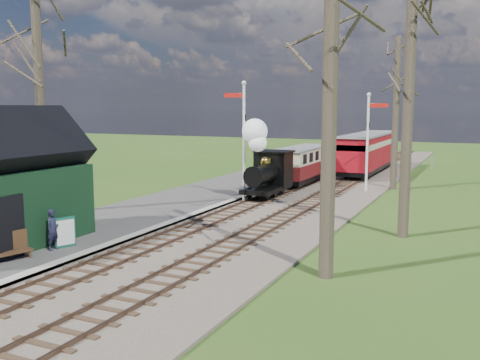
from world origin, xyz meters
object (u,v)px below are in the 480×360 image
(red_carriage_b, at_px, (376,149))
(semaphore_far, at_px, (369,135))
(bench, at_px, (5,248))
(person, at_px, (53,230))
(coach, at_px, (303,163))
(red_carriage_a, at_px, (360,155))
(sign_board, at_px, (65,232))
(semaphore_near, at_px, (243,133))
(locomotive, at_px, (266,164))

(red_carriage_b, bearing_deg, semaphore_far, -81.34)
(bench, distance_m, person, 1.66)
(semaphore_far, xyz_separation_m, red_carriage_b, (-1.77, 11.64, -1.71))
(coach, height_order, red_carriage_a, red_carriage_a)
(red_carriage_a, bearing_deg, sign_board, -101.66)
(semaphore_near, xyz_separation_m, person, (-1.58, -11.61, -2.74))
(semaphore_far, xyz_separation_m, locomotive, (-4.39, -4.67, -1.42))
(semaphore_far, height_order, red_carriage_a, semaphore_far)
(semaphore_far, bearing_deg, person, -110.88)
(sign_board, bearing_deg, semaphore_far, 69.04)
(red_carriage_b, bearing_deg, semaphore_near, -100.81)
(red_carriage_b, relative_size, person, 4.14)
(semaphore_near, height_order, person, semaphore_near)
(semaphore_far, relative_size, sign_board, 5.48)
(locomotive, height_order, coach, locomotive)
(coach, bearing_deg, bench, -97.66)
(red_carriage_a, xyz_separation_m, sign_board, (-4.81, -23.34, -0.92))
(locomotive, relative_size, red_carriage_b, 0.73)
(person, bearing_deg, red_carriage_a, -13.30)
(locomotive, xyz_separation_m, sign_board, (-2.20, -12.52, -1.20))
(semaphore_far, bearing_deg, semaphore_near, -130.60)
(semaphore_near, distance_m, bench, 13.68)
(red_carriage_b, bearing_deg, person, -99.59)
(locomotive, distance_m, coach, 6.08)
(semaphore_near, bearing_deg, coach, 84.05)
(coach, xyz_separation_m, red_carriage_b, (2.60, 10.26, 0.23))
(semaphore_near, bearing_deg, person, -97.72)
(semaphore_far, height_order, locomotive, semaphore_far)
(red_carriage_a, relative_size, bench, 3.57)
(locomotive, height_order, person, locomotive)
(semaphore_far, height_order, person, semaphore_far)
(semaphore_far, xyz_separation_m, person, (-6.72, -17.61, -2.47))
(coach, relative_size, person, 4.83)
(semaphore_far, height_order, red_carriage_b, semaphore_far)
(locomotive, relative_size, bench, 2.61)
(locomotive, height_order, sign_board, locomotive)
(semaphore_far, distance_m, locomotive, 6.57)
(semaphore_far, xyz_separation_m, bench, (-7.14, -19.20, -2.74))
(coach, xyz_separation_m, person, (-2.34, -19.00, -0.53))
(semaphore_near, height_order, sign_board, semaphore_near)
(bench, height_order, person, person)
(locomotive, distance_m, bench, 14.84)
(person, bearing_deg, red_carriage_b, -11.13)
(red_carriage_a, height_order, red_carriage_b, same)
(red_carriage_a, relative_size, sign_board, 5.44)
(semaphore_near, bearing_deg, bench, -98.62)
(semaphore_far, bearing_deg, bench, -110.41)
(semaphore_far, bearing_deg, sign_board, -110.96)
(semaphore_near, relative_size, bench, 3.91)
(coach, height_order, sign_board, coach)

